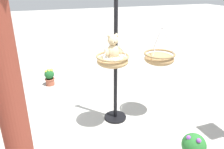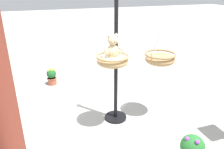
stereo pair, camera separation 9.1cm
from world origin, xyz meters
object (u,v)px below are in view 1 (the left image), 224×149
Objects in this scene: display_pole_central at (115,81)px; hanging_basket_with_teddy at (113,60)px; potted_plant_fern_front at (50,77)px; hanging_basket_left_high at (159,58)px; teddy_bear at (113,49)px.

display_pole_central reaches higher than hanging_basket_with_teddy.
hanging_basket_left_high is at bearing 130.26° from potted_plant_fern_front.
hanging_basket_left_high is (-0.96, -0.08, -0.10)m from hanging_basket_with_teddy.
teddy_bear is at bearing 90.00° from hanging_basket_with_teddy.
hanging_basket_left_high reaches higher than hanging_basket_with_teddy.
potted_plant_fern_front is at bearing -49.74° from hanging_basket_left_high.
hanging_basket_left_high is at bearing -175.13° from hanging_basket_with_teddy.
hanging_basket_left_high reaches higher than teddy_bear.
hanging_basket_with_teddy is (0.15, 0.25, 0.51)m from display_pole_central.
potted_plant_fern_front is (1.08, -2.07, -0.60)m from display_pole_central.
hanging_basket_with_teddy reaches higher than potted_plant_fern_front.
potted_plant_fern_front is (1.89, -2.23, -1.01)m from hanging_basket_left_high.
display_pole_central reaches higher than teddy_bear.
hanging_basket_with_teddy is 1.21× the size of potted_plant_fern_front.
hanging_basket_with_teddy is at bearing -90.00° from teddy_bear.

